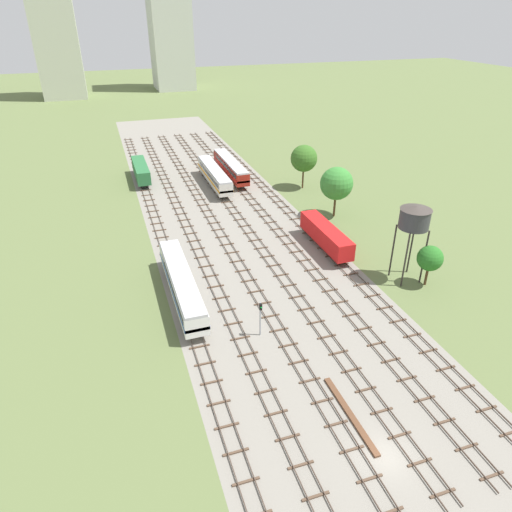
{
  "coord_description": "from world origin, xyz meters",
  "views": [
    {
      "loc": [
        -19.15,
        -21.77,
        34.49
      ],
      "look_at": [
        0.0,
        35.69,
        1.5
      ],
      "focal_mm": 32.16,
      "sensor_mm": 36.0,
      "label": 1
    }
  ],
  "objects_px": {
    "freight_boxcar_right_near": "(326,235)",
    "diesel_railcar_far_left_nearest": "(182,283)",
    "diesel_railcar_centre_right_midfar": "(231,166)",
    "freight_boxcar_far_left_far": "(141,170)",
    "diesel_railcar_centre_mid": "(214,175)",
    "signal_post_nearest": "(260,315)",
    "water_tower": "(415,218)"
  },
  "relations": [
    {
      "from": "diesel_railcar_centre_mid",
      "to": "signal_post_nearest",
      "type": "bearing_deg",
      "value": -98.02
    },
    {
      "from": "diesel_railcar_centre_mid",
      "to": "signal_post_nearest",
      "type": "xyz_separation_m",
      "value": [
        -7.36,
        -52.27,
        0.41
      ]
    },
    {
      "from": "diesel_railcar_centre_mid",
      "to": "diesel_railcar_centre_right_midfar",
      "type": "xyz_separation_m",
      "value": [
        4.91,
        4.5,
        0.0
      ]
    },
    {
      "from": "freight_boxcar_right_near",
      "to": "diesel_railcar_centre_right_midfar",
      "type": "height_order",
      "value": "diesel_railcar_centre_right_midfar"
    },
    {
      "from": "water_tower",
      "to": "freight_boxcar_right_near",
      "type": "bearing_deg",
      "value": 118.92
    },
    {
      "from": "freight_boxcar_right_near",
      "to": "water_tower",
      "type": "bearing_deg",
      "value": -61.08
    },
    {
      "from": "diesel_railcar_far_left_nearest",
      "to": "freight_boxcar_far_left_far",
      "type": "distance_m",
      "value": 50.44
    },
    {
      "from": "diesel_railcar_centre_right_midfar",
      "to": "freight_boxcar_far_left_far",
      "type": "height_order",
      "value": "diesel_railcar_centre_right_midfar"
    },
    {
      "from": "freight_boxcar_right_near",
      "to": "freight_boxcar_far_left_far",
      "type": "xyz_separation_m",
      "value": [
        -24.55,
        43.08,
        0.0
      ]
    },
    {
      "from": "water_tower",
      "to": "diesel_railcar_far_left_nearest",
      "type": "bearing_deg",
      "value": 171.32
    },
    {
      "from": "diesel_railcar_far_left_nearest",
      "to": "freight_boxcar_right_near",
      "type": "distance_m",
      "value": 25.63
    },
    {
      "from": "diesel_railcar_centre_mid",
      "to": "freight_boxcar_far_left_far",
      "type": "distance_m",
      "value": 17.09
    },
    {
      "from": "freight_boxcar_right_near",
      "to": "water_tower",
      "type": "xyz_separation_m",
      "value": [
        6.7,
        -12.13,
        7.07
      ]
    },
    {
      "from": "diesel_railcar_centre_mid",
      "to": "freight_boxcar_far_left_far",
      "type": "height_order",
      "value": "diesel_railcar_centre_mid"
    },
    {
      "from": "diesel_railcar_centre_mid",
      "to": "diesel_railcar_far_left_nearest",
      "type": "bearing_deg",
      "value": -109.42
    },
    {
      "from": "diesel_railcar_far_left_nearest",
      "to": "signal_post_nearest",
      "type": "bearing_deg",
      "value": -54.96
    },
    {
      "from": "freight_boxcar_right_near",
      "to": "diesel_railcar_centre_mid",
      "type": "xyz_separation_m",
      "value": [
        -9.83,
        34.41,
        0.15
      ]
    },
    {
      "from": "diesel_railcar_centre_right_midfar",
      "to": "freight_boxcar_far_left_far",
      "type": "distance_m",
      "value": 20.07
    },
    {
      "from": "diesel_railcar_centre_right_midfar",
      "to": "freight_boxcar_far_left_far",
      "type": "relative_size",
      "value": 1.46
    },
    {
      "from": "diesel_railcar_centre_right_midfar",
      "to": "signal_post_nearest",
      "type": "bearing_deg",
      "value": -102.2
    },
    {
      "from": "diesel_railcar_centre_mid",
      "to": "freight_boxcar_right_near",
      "type": "bearing_deg",
      "value": -74.06
    },
    {
      "from": "freight_boxcar_right_near",
      "to": "signal_post_nearest",
      "type": "bearing_deg",
      "value": -133.9
    },
    {
      "from": "diesel_railcar_far_left_nearest",
      "to": "freight_boxcar_right_near",
      "type": "relative_size",
      "value": 1.46
    },
    {
      "from": "freight_boxcar_right_near",
      "to": "diesel_railcar_centre_mid",
      "type": "bearing_deg",
      "value": 105.94
    },
    {
      "from": "water_tower",
      "to": "signal_post_nearest",
      "type": "distance_m",
      "value": 25.42
    },
    {
      "from": "freight_boxcar_right_near",
      "to": "diesel_railcar_far_left_nearest",
      "type": "bearing_deg",
      "value": -163.32
    },
    {
      "from": "freight_boxcar_far_left_far",
      "to": "diesel_railcar_far_left_nearest",
      "type": "bearing_deg",
      "value": -90.01
    },
    {
      "from": "diesel_railcar_far_left_nearest",
      "to": "diesel_railcar_centre_right_midfar",
      "type": "relative_size",
      "value": 1.0
    },
    {
      "from": "freight_boxcar_far_left_far",
      "to": "water_tower",
      "type": "xyz_separation_m",
      "value": [
        31.25,
        -55.21,
        7.07
      ]
    },
    {
      "from": "diesel_railcar_centre_mid",
      "to": "signal_post_nearest",
      "type": "height_order",
      "value": "signal_post_nearest"
    },
    {
      "from": "diesel_railcar_centre_right_midfar",
      "to": "freight_boxcar_right_near",
      "type": "bearing_deg",
      "value": -82.8
    },
    {
      "from": "diesel_railcar_far_left_nearest",
      "to": "water_tower",
      "type": "bearing_deg",
      "value": -8.68
    }
  ]
}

